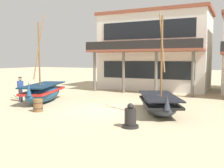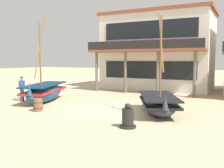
{
  "view_description": "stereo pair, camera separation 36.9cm",
  "coord_description": "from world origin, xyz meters",
  "px_view_note": "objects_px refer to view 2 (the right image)",
  "views": [
    {
      "loc": [
        6.71,
        -12.64,
        2.89
      ],
      "look_at": [
        0.0,
        1.0,
        1.4
      ],
      "focal_mm": 40.57,
      "sensor_mm": 36.0,
      "label": 1
    },
    {
      "loc": [
        7.03,
        -12.48,
        2.89
      ],
      "look_at": [
        0.0,
        1.0,
        1.4
      ],
      "focal_mm": 40.57,
      "sensor_mm": 36.0,
      "label": 2
    }
  ],
  "objects_px": {
    "capstan_winch": "(128,118)",
    "wooden_barrel": "(38,105)",
    "fisherman_by_hull": "(22,89)",
    "fishing_boat_centre_large": "(45,92)",
    "fishing_boat_near_left": "(158,103)",
    "harbor_building_main": "(158,51)"
  },
  "relations": [
    {
      "from": "fishing_boat_centre_large",
      "to": "capstan_winch",
      "type": "height_order",
      "value": "fishing_boat_centre_large"
    },
    {
      "from": "capstan_winch",
      "to": "harbor_building_main",
      "type": "relative_size",
      "value": 0.1
    },
    {
      "from": "fishing_boat_centre_large",
      "to": "harbor_building_main",
      "type": "bearing_deg",
      "value": 68.49
    },
    {
      "from": "fishing_boat_centre_large",
      "to": "fisherman_by_hull",
      "type": "distance_m",
      "value": 1.65
    },
    {
      "from": "fisherman_by_hull",
      "to": "capstan_winch",
      "type": "relative_size",
      "value": 1.61
    },
    {
      "from": "fisherman_by_hull",
      "to": "harbor_building_main",
      "type": "height_order",
      "value": "harbor_building_main"
    },
    {
      "from": "fisherman_by_hull",
      "to": "capstan_winch",
      "type": "distance_m",
      "value": 9.7
    },
    {
      "from": "capstan_winch",
      "to": "fishing_boat_near_left",
      "type": "bearing_deg",
      "value": 84.66
    },
    {
      "from": "fisherman_by_hull",
      "to": "wooden_barrel",
      "type": "bearing_deg",
      "value": -30.9
    },
    {
      "from": "fishing_boat_near_left",
      "to": "capstan_winch",
      "type": "bearing_deg",
      "value": -95.34
    },
    {
      "from": "fisherman_by_hull",
      "to": "fishing_boat_centre_large",
      "type": "bearing_deg",
      "value": 20.04
    },
    {
      "from": "capstan_winch",
      "to": "fisherman_by_hull",
      "type": "bearing_deg",
      "value": 162.89
    },
    {
      "from": "fishing_boat_centre_large",
      "to": "wooden_barrel",
      "type": "relative_size",
      "value": 8.37
    },
    {
      "from": "fishing_boat_near_left",
      "to": "harbor_building_main",
      "type": "xyz_separation_m",
      "value": [
        -3.61,
        11.33,
        3.13
      ]
    },
    {
      "from": "fishing_boat_near_left",
      "to": "wooden_barrel",
      "type": "distance_m",
      "value": 6.64
    },
    {
      "from": "fishing_boat_near_left",
      "to": "wooden_barrel",
      "type": "xyz_separation_m",
      "value": [
        -6.14,
        -2.51,
        -0.2
      ]
    },
    {
      "from": "wooden_barrel",
      "to": "harbor_building_main",
      "type": "xyz_separation_m",
      "value": [
        2.54,
        13.83,
        3.33
      ]
    },
    {
      "from": "capstan_winch",
      "to": "wooden_barrel",
      "type": "xyz_separation_m",
      "value": [
        -5.83,
        0.8,
        -0.06
      ]
    },
    {
      "from": "harbor_building_main",
      "to": "fishing_boat_centre_large",
      "type": "bearing_deg",
      "value": -111.51
    },
    {
      "from": "fishing_boat_near_left",
      "to": "fisherman_by_hull",
      "type": "xyz_separation_m",
      "value": [
        -9.57,
        -0.46,
        0.28
      ]
    },
    {
      "from": "fishing_boat_centre_large",
      "to": "wooden_barrel",
      "type": "height_order",
      "value": "fishing_boat_centre_large"
    },
    {
      "from": "fishing_boat_centre_large",
      "to": "capstan_winch",
      "type": "bearing_deg",
      "value": -23.84
    }
  ]
}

